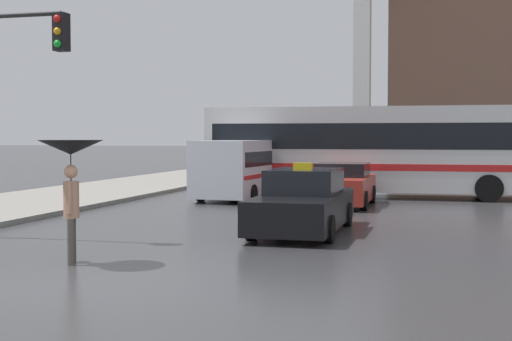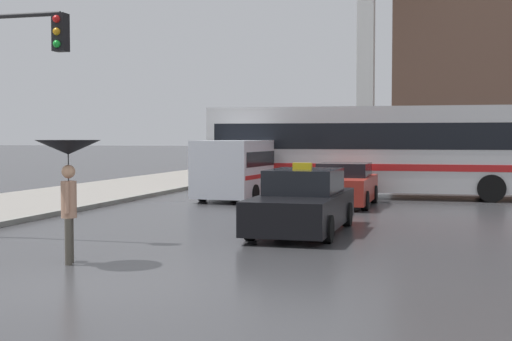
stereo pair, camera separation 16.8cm
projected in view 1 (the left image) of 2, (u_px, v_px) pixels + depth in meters
ground_plane at (82, 288)px, 10.61m from camera, size 300.00×300.00×0.00m
taxi at (303, 204)px, 16.79m from camera, size 1.91×4.77×1.65m
sedan_red at (342, 186)px, 23.24m from camera, size 1.91×4.16×1.39m
ambulance_van at (242, 166)px, 26.01m from camera, size 2.39×5.54×2.12m
city_bus at (373, 147)px, 26.46m from camera, size 12.44×2.93×3.34m
pedestrian_with_umbrella at (71, 161)px, 12.53m from camera, size 1.14×1.14×2.20m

